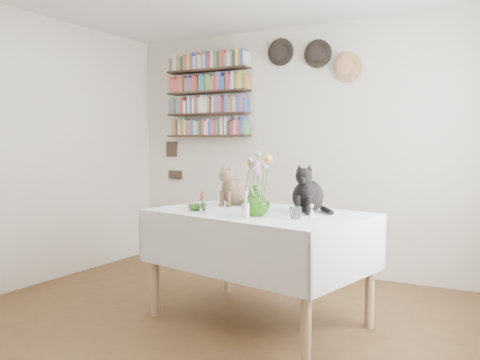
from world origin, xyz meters
The scene contains 14 objects.
room centered at (0.00, 0.00, 1.25)m, with size 4.08×4.58×2.58m.
dining_table centered at (0.27, 0.66, 0.62)m, with size 1.70×1.28×0.82m.
tabby_cat centered at (-0.08, 0.93, 0.98)m, with size 0.22×0.28×0.33m, color brown, non-canonical shape.
black_cat centered at (0.60, 0.80, 1.00)m, with size 0.24×0.30×0.36m, color black, non-canonical shape.
flower_vase centered at (0.35, 0.45, 0.92)m, with size 0.20×0.20×0.21m, color #6BBE36.
green_bowl centered at (-0.16, 0.50, 0.84)m, with size 0.14×0.14×0.04m, color #6BBE36.
drinking_glass centered at (0.65, 0.45, 0.86)m, with size 0.09×0.09×0.08m, color white.
candlestick centered at (0.35, 0.31, 0.88)m, with size 0.05×0.05×0.18m.
berry_jar centered at (-0.03, 0.38, 0.90)m, with size 0.04×0.04×0.17m.
porcelain_figurine centered at (0.70, 0.60, 0.86)m, with size 0.05×0.05×0.09m.
flower_bouquet centered at (0.35, 0.46, 1.16)m, with size 0.17×0.13×0.39m.
bookshelf_unit centered at (-1.10, 2.16, 1.84)m, with size 1.00×0.16×0.91m.
wall_hats centered at (0.12, 2.19, 2.17)m, with size 0.98×0.09×0.48m.
wall_art_plaques centered at (-1.63, 2.23, 1.12)m, with size 0.21×0.02×0.44m.
Camera 1 is at (1.91, -2.62, 1.30)m, focal length 38.00 mm.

